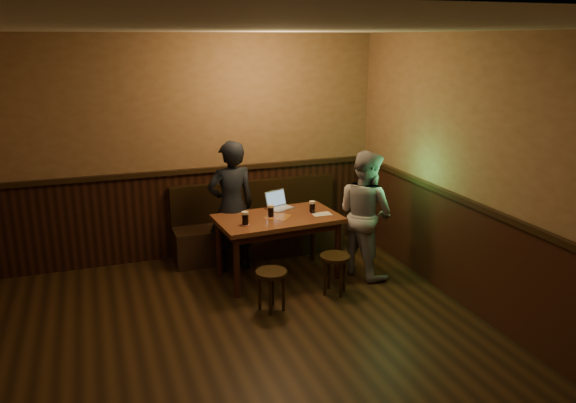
% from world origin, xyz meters
% --- Properties ---
extents(room, '(5.04, 6.04, 2.84)m').
position_xyz_m(room, '(0.00, 0.22, 1.20)').
color(room, black).
rests_on(room, ground).
extents(bench, '(2.20, 0.50, 0.95)m').
position_xyz_m(bench, '(0.85, 2.75, 0.31)').
color(bench, black).
rests_on(bench, ground).
extents(pub_table, '(1.46, 0.90, 0.76)m').
position_xyz_m(pub_table, '(0.85, 1.93, 0.65)').
color(pub_table, '#5C291A').
rests_on(pub_table, ground).
extents(stool_left, '(0.43, 0.43, 0.44)m').
position_xyz_m(stool_left, '(0.51, 1.15, 0.35)').
color(stool_left, black).
rests_on(stool_left, ground).
extents(stool_right, '(0.37, 0.37, 0.45)m').
position_xyz_m(stool_right, '(1.30, 1.30, 0.36)').
color(stool_right, black).
rests_on(stool_right, ground).
extents(pint_left, '(0.10, 0.10, 0.15)m').
position_xyz_m(pint_left, '(0.41, 1.77, 0.83)').
color(pint_left, '#AA141E').
rests_on(pint_left, pub_table).
extents(pint_mid, '(0.09, 0.09, 0.15)m').
position_xyz_m(pint_mid, '(0.77, 1.95, 0.82)').
color(pint_mid, '#AA141E').
rests_on(pint_mid, pub_table).
extents(pint_right, '(0.09, 0.09, 0.15)m').
position_xyz_m(pint_right, '(1.28, 1.94, 0.82)').
color(pint_right, '#AA141E').
rests_on(pint_right, pub_table).
extents(laptop, '(0.37, 0.33, 0.21)m').
position_xyz_m(laptop, '(0.96, 2.24, 0.81)').
color(laptop, silver).
rests_on(laptop, pub_table).
extents(menu, '(0.23, 0.16, 0.00)m').
position_xyz_m(menu, '(1.36, 1.85, 0.75)').
color(menu, silver).
rests_on(menu, pub_table).
extents(person_suit, '(0.62, 0.44, 1.60)m').
position_xyz_m(person_suit, '(0.40, 2.34, 0.80)').
color(person_suit, black).
rests_on(person_suit, ground).
extents(person_grey, '(0.78, 0.88, 1.51)m').
position_xyz_m(person_grey, '(1.85, 1.69, 0.75)').
color(person_grey, gray).
rests_on(person_grey, ground).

